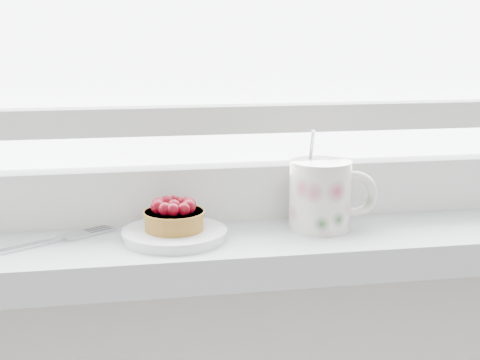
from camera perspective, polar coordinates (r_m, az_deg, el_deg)
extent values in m
cube|color=silver|center=(0.82, -1.63, -5.80)|extent=(1.60, 0.20, 0.04)
cube|color=silver|center=(0.88, -2.36, -0.96)|extent=(1.30, 0.05, 0.07)
cube|color=silver|center=(0.86, -2.41, 5.21)|extent=(1.30, 0.04, 0.04)
cylinder|color=white|center=(0.79, -5.61, -4.64)|extent=(0.12, 0.12, 0.01)
cylinder|color=brown|center=(0.79, -5.64, -3.45)|extent=(0.07, 0.07, 0.02)
cylinder|color=brown|center=(0.79, -5.65, -2.84)|extent=(0.07, 0.07, 0.01)
sphere|color=#4E070F|center=(0.78, -5.66, -2.21)|extent=(0.02, 0.02, 0.02)
sphere|color=#4E070F|center=(0.79, -4.33, -2.06)|extent=(0.02, 0.02, 0.02)
sphere|color=#4E070F|center=(0.80, -4.83, -1.95)|extent=(0.02, 0.02, 0.02)
sphere|color=#4E070F|center=(0.80, -5.66, -1.84)|extent=(0.02, 0.02, 0.02)
sphere|color=#4E070F|center=(0.80, -6.33, -1.91)|extent=(0.02, 0.02, 0.02)
sphere|color=#4E070F|center=(0.79, -7.00, -2.06)|extent=(0.02, 0.02, 0.02)
sphere|color=#4E070F|center=(0.78, -7.02, -2.28)|extent=(0.02, 0.02, 0.02)
sphere|color=#4E070F|center=(0.77, -6.43, -2.48)|extent=(0.02, 0.02, 0.02)
sphere|color=#4E070F|center=(0.77, -5.73, -2.54)|extent=(0.02, 0.02, 0.02)
sphere|color=#4E070F|center=(0.77, -4.82, -2.50)|extent=(0.01, 0.01, 0.01)
sphere|color=#4E070F|center=(0.78, -4.39, -2.28)|extent=(0.02, 0.02, 0.02)
cylinder|color=silver|center=(0.83, 6.84, -1.30)|extent=(0.09, 0.09, 0.09)
cylinder|color=black|center=(0.82, 6.91, 1.36)|extent=(0.07, 0.07, 0.01)
torus|color=silver|center=(0.83, 9.69, -1.20)|extent=(0.06, 0.02, 0.06)
cylinder|color=silver|center=(0.83, 6.10, 2.56)|extent=(0.01, 0.02, 0.05)
cube|color=silver|center=(0.81, -15.53, -4.94)|extent=(0.02, 0.02, 0.00)
cube|color=silver|center=(0.82, -13.92, -4.61)|extent=(0.04, 0.04, 0.00)
cube|color=silver|center=(0.83, -11.61, -4.36)|extent=(0.03, 0.02, 0.00)
cube|color=silver|center=(0.84, -11.85, -4.26)|extent=(0.03, 0.02, 0.00)
cube|color=silver|center=(0.84, -12.10, -4.15)|extent=(0.03, 0.02, 0.00)
cube|color=silver|center=(0.85, -12.33, -4.05)|extent=(0.03, 0.02, 0.00)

